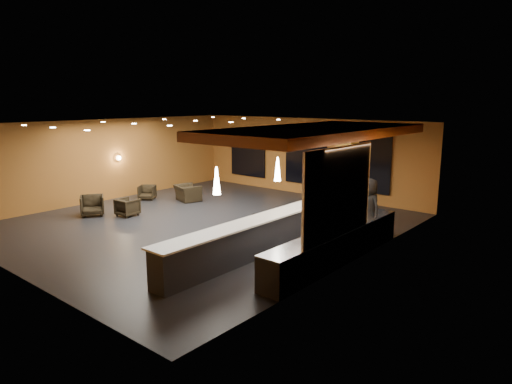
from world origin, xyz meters
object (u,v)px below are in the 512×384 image
Objects in this scene: staff_a at (347,211)px; bar_stool_3 at (258,224)px; bar_counter at (266,234)px; bar_stool_2 at (231,235)px; pendant_1 at (278,169)px; staff_b at (362,207)px; bar_stool_5 at (312,209)px; staff_c at (369,208)px; armchair_c at (147,192)px; column at (346,172)px; pendant_2 at (323,160)px; bar_stool_0 at (154,260)px; pendant_0 at (217,181)px; prep_counter at (336,246)px; armchair_d at (188,193)px; bar_stool_4 at (286,217)px; armchair_a at (92,205)px; bar_stool_1 at (195,248)px; armchair_b at (128,207)px.

staff_a is 2.00× the size of bar_stool_3.
bar_counter is 9.83× the size of bar_stool_2.
staff_b is at bearing 63.65° from pendant_1.
staff_b is at bearing -7.90° from bar_stool_5.
armchair_c is at bearing -150.59° from staff_c.
column is at bearing 90.00° from bar_counter.
pendant_2 is 0.91× the size of bar_stool_5.
bar_counter reaches higher than bar_stool_3.
pendant_1 is at bearing -76.83° from bar_stool_5.
bar_stool_3 is at bearing 89.63° from bar_stool_0.
prep_counter is at bearing 51.34° from pendant_0.
column is 5.54m from bar_stool_2.
bar_stool_4 reaches higher than armchair_d.
bar_counter is 7.71m from armchair_a.
staff_a reaches higher than bar_counter.
bar_stool_2 reaches higher than bar_stool_1.
column is at bearing 78.72° from bar_stool_3.
armchair_d is at bearing 139.70° from bar_stool_1.
armchair_d is at bearing -90.32° from armchair_b.
bar_stool_3 is (-2.40, -2.63, -0.41)m from staff_c.
bar_stool_4 is at bearing 111.40° from bar_counter.
bar_counter reaches higher than prep_counter.
armchair_a is (-9.25, -4.22, -0.56)m from staff_c.
staff_a is 2.17× the size of bar_stool_4.
staff_a is at bearing 70.35° from bar_stool_1.
bar_stool_2 is at bearing -120.78° from staff_a.
armchair_a is at bearing -172.52° from bar_counter.
prep_counter is 2.48m from staff_a.
staff_b is (1.35, 2.73, -1.42)m from pendant_1.
staff_c is 10.18m from armchair_a.
armchair_c is 0.93× the size of bar_stool_0.
bar_stool_0 reaches higher than armchair_d.
bar_counter reaches higher than bar_stool_0.
prep_counter is at bearing 0.00° from pendant_1.
pendant_0 is 0.90× the size of bar_stool_4.
column is at bearing 84.28° from bar_stool_1.
staff_b is (1.35, -1.37, -0.82)m from column.
pendant_2 is 1.87m from staff_a.
bar_stool_3 reaches higher than bar_stool_1.
staff_a is 2.29× the size of armchair_b.
bar_stool_5 reaches higher than armchair_c.
bar_stool_1 is (-2.03, -5.39, -0.45)m from staff_b.
bar_stool_4 is (6.86, 3.02, 0.11)m from armchair_a.
column reaches higher than pendant_1.
pendant_2 is (0.00, 5.00, 0.00)m from pendant_0.
prep_counter is 5.64× the size of armchair_d.
pendant_2 is at bearing -90.00° from column.
armchair_c is at bearing 169.38° from pendant_1.
pendant_1 reaches higher than bar_stool_3.
armchair_a is at bearing 95.09° from armchair_d.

